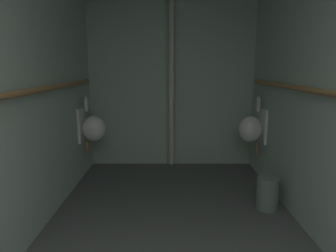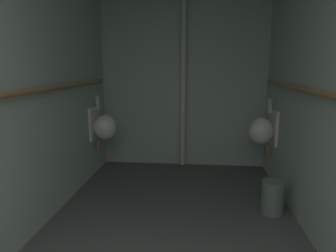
{
  "view_description": "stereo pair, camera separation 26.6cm",
  "coord_description": "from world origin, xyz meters",
  "px_view_note": "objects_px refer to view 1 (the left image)",
  "views": [
    {
      "loc": [
        -0.05,
        0.06,
        1.45
      ],
      "look_at": [
        -0.04,
        2.67,
        0.94
      ],
      "focal_mm": 32.52,
      "sensor_mm": 36.0,
      "label": 1
    },
    {
      "loc": [
        0.22,
        0.06,
        1.45
      ],
      "look_at": [
        -0.04,
        2.67,
        0.94
      ],
      "focal_mm": 32.52,
      "sensor_mm": 36.0,
      "label": 2
    }
  ],
  "objects_px": {
    "urinal_left_mid": "(92,128)",
    "waste_bin": "(267,193)",
    "urinal_right_mid": "(251,128)",
    "standpipe_back_wall": "(171,79)"
  },
  "relations": [
    {
      "from": "urinal_left_mid",
      "to": "waste_bin",
      "type": "xyz_separation_m",
      "value": [
        2.01,
        -0.95,
        -0.49
      ]
    },
    {
      "from": "urinal_left_mid",
      "to": "waste_bin",
      "type": "relative_size",
      "value": 2.25
    },
    {
      "from": "urinal_left_mid",
      "to": "urinal_right_mid",
      "type": "bearing_deg",
      "value": -1.24
    },
    {
      "from": "urinal_right_mid",
      "to": "waste_bin",
      "type": "height_order",
      "value": "urinal_right_mid"
    },
    {
      "from": "standpipe_back_wall",
      "to": "waste_bin",
      "type": "xyz_separation_m",
      "value": [
        0.98,
        -1.4,
        -1.1
      ]
    },
    {
      "from": "urinal_left_mid",
      "to": "standpipe_back_wall",
      "type": "relative_size",
      "value": 0.3
    },
    {
      "from": "urinal_right_mid",
      "to": "waste_bin",
      "type": "bearing_deg",
      "value": -93.89
    },
    {
      "from": "urinal_left_mid",
      "to": "standpipe_back_wall",
      "type": "height_order",
      "value": "standpipe_back_wall"
    },
    {
      "from": "waste_bin",
      "to": "urinal_right_mid",
      "type": "bearing_deg",
      "value": 86.11
    },
    {
      "from": "urinal_left_mid",
      "to": "waste_bin",
      "type": "bearing_deg",
      "value": -25.34
    }
  ]
}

